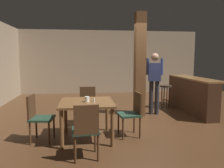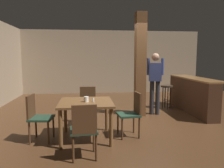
{
  "view_description": "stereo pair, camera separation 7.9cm",
  "coord_description": "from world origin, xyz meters",
  "px_view_note": "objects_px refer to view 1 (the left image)",
  "views": [
    {
      "loc": [
        -1.24,
        -5.37,
        1.6
      ],
      "look_at": [
        -0.56,
        -0.25,
        0.97
      ],
      "focal_mm": 35.0,
      "sensor_mm": 36.0,
      "label": 1
    },
    {
      "loc": [
        -1.16,
        -5.38,
        1.6
      ],
      "look_at": [
        -0.56,
        -0.25,
        0.97
      ],
      "focal_mm": 35.0,
      "sensor_mm": 36.0,
      "label": 2
    }
  ],
  "objects_px": {
    "chair_east": "(133,112)",
    "napkin_cup": "(87,99)",
    "salt_shaker": "(94,100)",
    "bar_stool_near": "(166,91)",
    "standing_person": "(154,79)",
    "bar_counter": "(191,94)",
    "dining_table": "(87,107)",
    "chair_north": "(88,104)",
    "chair_south": "(86,128)",
    "chair_west": "(38,116)"
  },
  "relations": [
    {
      "from": "chair_north",
      "to": "bar_stool_near",
      "type": "relative_size",
      "value": 1.22
    },
    {
      "from": "napkin_cup",
      "to": "bar_counter",
      "type": "relative_size",
      "value": 0.04
    },
    {
      "from": "chair_east",
      "to": "napkin_cup",
      "type": "xyz_separation_m",
      "value": [
        -0.92,
        -0.08,
        0.29
      ]
    },
    {
      "from": "dining_table",
      "to": "bar_counter",
      "type": "xyz_separation_m",
      "value": [
        3.08,
        1.8,
        -0.12
      ]
    },
    {
      "from": "chair_east",
      "to": "bar_counter",
      "type": "height_order",
      "value": "bar_counter"
    },
    {
      "from": "chair_south",
      "to": "napkin_cup",
      "type": "distance_m",
      "value": 0.9
    },
    {
      "from": "chair_west",
      "to": "chair_south",
      "type": "xyz_separation_m",
      "value": [
        0.89,
        -0.87,
        0.0
      ]
    },
    {
      "from": "chair_west",
      "to": "napkin_cup",
      "type": "xyz_separation_m",
      "value": [
        0.93,
        -0.02,
        0.29
      ]
    },
    {
      "from": "dining_table",
      "to": "chair_west",
      "type": "distance_m",
      "value": 0.93
    },
    {
      "from": "salt_shaker",
      "to": "chair_west",
      "type": "bearing_deg",
      "value": 177.6
    },
    {
      "from": "standing_person",
      "to": "bar_counter",
      "type": "relative_size",
      "value": 0.72
    },
    {
      "from": "chair_west",
      "to": "napkin_cup",
      "type": "distance_m",
      "value": 0.97
    },
    {
      "from": "chair_west",
      "to": "napkin_cup",
      "type": "height_order",
      "value": "chair_west"
    },
    {
      "from": "standing_person",
      "to": "bar_stool_near",
      "type": "relative_size",
      "value": 2.35
    },
    {
      "from": "chair_north",
      "to": "dining_table",
      "type": "bearing_deg",
      "value": -92.44
    },
    {
      "from": "dining_table",
      "to": "standing_person",
      "type": "relative_size",
      "value": 0.6
    },
    {
      "from": "chair_east",
      "to": "bar_counter",
      "type": "distance_m",
      "value": 2.78
    },
    {
      "from": "napkin_cup",
      "to": "bar_counter",
      "type": "distance_m",
      "value": 3.59
    },
    {
      "from": "napkin_cup",
      "to": "salt_shaker",
      "type": "bearing_deg",
      "value": -11.56
    },
    {
      "from": "chair_west",
      "to": "salt_shaker",
      "type": "bearing_deg",
      "value": -2.4
    },
    {
      "from": "napkin_cup",
      "to": "bar_stool_near",
      "type": "distance_m",
      "value": 3.47
    },
    {
      "from": "chair_north",
      "to": "standing_person",
      "type": "height_order",
      "value": "standing_person"
    },
    {
      "from": "chair_west",
      "to": "bar_stool_near",
      "type": "bearing_deg",
      "value": 34.44
    },
    {
      "from": "bar_counter",
      "to": "chair_west",
      "type": "bearing_deg",
      "value": -155.51
    },
    {
      "from": "chair_east",
      "to": "napkin_cup",
      "type": "relative_size",
      "value": 8.46
    },
    {
      "from": "chair_north",
      "to": "napkin_cup",
      "type": "xyz_separation_m",
      "value": [
        -0.03,
        -0.98,
        0.29
      ]
    },
    {
      "from": "salt_shaker",
      "to": "bar_stool_near",
      "type": "distance_m",
      "value": 3.39
    },
    {
      "from": "chair_west",
      "to": "salt_shaker",
      "type": "xyz_separation_m",
      "value": [
        1.07,
        -0.04,
        0.28
      ]
    },
    {
      "from": "chair_south",
      "to": "napkin_cup",
      "type": "relative_size",
      "value": 8.46
    },
    {
      "from": "standing_person",
      "to": "bar_stool_near",
      "type": "xyz_separation_m",
      "value": [
        0.6,
        0.67,
        -0.45
      ]
    },
    {
      "from": "chair_north",
      "to": "napkin_cup",
      "type": "relative_size",
      "value": 8.46
    },
    {
      "from": "chair_north",
      "to": "standing_person",
      "type": "xyz_separation_m",
      "value": [
        1.88,
        0.72,
        0.5
      ]
    },
    {
      "from": "chair_south",
      "to": "bar_stool_near",
      "type": "xyz_separation_m",
      "value": [
        2.55,
        3.23,
        0.05
      ]
    },
    {
      "from": "chair_north",
      "to": "chair_south",
      "type": "bearing_deg",
      "value": -92.2
    },
    {
      "from": "chair_east",
      "to": "chair_west",
      "type": "distance_m",
      "value": 1.85
    },
    {
      "from": "salt_shaker",
      "to": "bar_stool_near",
      "type": "xyz_separation_m",
      "value": [
        2.38,
        2.4,
        -0.23
      ]
    },
    {
      "from": "dining_table",
      "to": "chair_east",
      "type": "distance_m",
      "value": 0.94
    },
    {
      "from": "chair_north",
      "to": "bar_stool_near",
      "type": "xyz_separation_m",
      "value": [
        2.48,
        1.4,
        0.05
      ]
    },
    {
      "from": "salt_shaker",
      "to": "chair_east",
      "type": "bearing_deg",
      "value": 8.13
    },
    {
      "from": "salt_shaker",
      "to": "bar_counter",
      "type": "height_order",
      "value": "bar_counter"
    },
    {
      "from": "chair_west",
      "to": "chair_south",
      "type": "relative_size",
      "value": 1.0
    },
    {
      "from": "dining_table",
      "to": "napkin_cup",
      "type": "relative_size",
      "value": 9.78
    },
    {
      "from": "dining_table",
      "to": "bar_counter",
      "type": "bearing_deg",
      "value": 30.32
    },
    {
      "from": "chair_north",
      "to": "bar_stool_near",
      "type": "height_order",
      "value": "chair_north"
    },
    {
      "from": "chair_west",
      "to": "standing_person",
      "type": "relative_size",
      "value": 0.52
    },
    {
      "from": "dining_table",
      "to": "chair_north",
      "type": "distance_m",
      "value": 0.95
    },
    {
      "from": "dining_table",
      "to": "standing_person",
      "type": "distance_m",
      "value": 2.57
    },
    {
      "from": "salt_shaker",
      "to": "standing_person",
      "type": "distance_m",
      "value": 2.49
    },
    {
      "from": "napkin_cup",
      "to": "chair_west",
      "type": "bearing_deg",
      "value": 178.96
    },
    {
      "from": "chair_west",
      "to": "bar_counter",
      "type": "bearing_deg",
      "value": 24.49
    }
  ]
}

